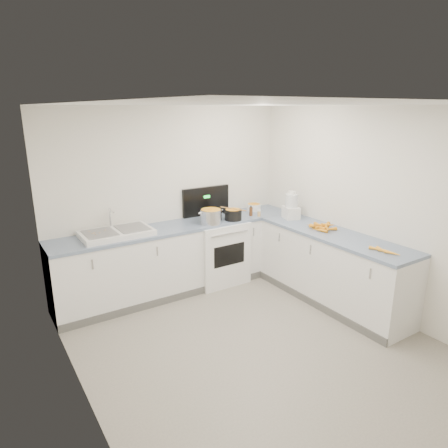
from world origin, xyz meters
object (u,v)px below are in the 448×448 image
steel_pot (211,217)px  sink (117,233)px  black_pot (233,215)px  stove (217,250)px  food_processor (291,207)px  mixing_bowl (254,207)px  extract_bottle (251,212)px  spice_jar (259,214)px

steel_pot → sink: bearing=172.7°
steel_pot → black_pot: (0.36, -0.02, -0.02)m
stove → sink: 1.54m
stove → food_processor: (0.92, -0.55, 0.64)m
mixing_bowl → extract_bottle: (-0.23, -0.23, 0.01)m
black_pot → sink: bearing=173.8°
mixing_bowl → spice_jar: size_ratio=2.80×
stove → food_processor: stove is taller
sink → black_pot: (1.63, -0.18, 0.03)m
mixing_bowl → food_processor: size_ratio=0.56×
sink → black_pot: 1.64m
steel_pot → black_pot: 0.36m
mixing_bowl → spice_jar: 0.36m
extract_bottle → food_processor: (0.39, -0.43, 0.11)m
extract_bottle → food_processor: bearing=-47.5°
steel_pot → black_pot: size_ratio=1.23×
stove → extract_bottle: 0.75m
black_pot → spice_jar: size_ratio=3.05×
stove → mixing_bowl: bearing=8.9°
black_pot → mixing_bowl: (0.58, 0.28, -0.01)m
food_processor → extract_bottle: bearing=132.5°
sink → mixing_bowl: size_ratio=3.89×
sink → black_pot: sink is taller
steel_pot → mixing_bowl: size_ratio=1.34×
stove → spice_jar: size_ratio=17.22×
extract_bottle → food_processor: size_ratio=0.32×
steel_pot → black_pot: bearing=-2.5°
mixing_bowl → steel_pot: bearing=-164.2°
steel_pot → spice_jar: size_ratio=3.76×
steel_pot → mixing_bowl: steel_pot is taller
stove → food_processor: bearing=-30.7°
sink → extract_bottle: bearing=-3.8°
food_processor → mixing_bowl: bearing=103.9°
mixing_bowl → food_processor: food_processor is taller
sink → steel_pot: (1.27, -0.16, 0.05)m
stove → black_pot: stove is taller
stove → steel_pot: bearing=-140.9°
mixing_bowl → food_processor: (0.16, -0.66, 0.12)m
spice_jar → food_processor: bearing=-46.7°
extract_bottle → food_processor: 0.59m
stove → black_pot: 0.58m
stove → steel_pot: (-0.18, -0.15, 0.55)m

